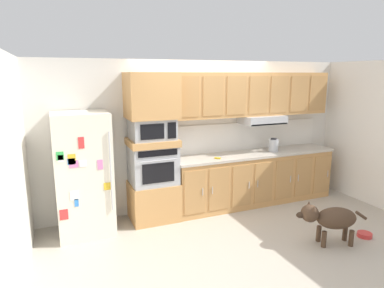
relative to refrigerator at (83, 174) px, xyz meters
name	(u,v)px	position (x,y,z in m)	size (l,w,h in m)	color
ground_plane	(230,227)	(2.02, -0.68, -0.88)	(9.60, 9.60, 0.00)	#B2A899
back_kitchen_wall	(201,134)	(2.02, 0.43, 0.37)	(6.20, 0.12, 2.50)	silver
side_panel_left	(14,167)	(-0.78, -0.68, 0.37)	(0.12, 7.10, 2.50)	silver
side_panel_right	(372,134)	(4.82, -0.68, 0.37)	(0.12, 7.10, 2.50)	white
refrigerator	(83,174)	(0.00, 0.00, 0.00)	(0.76, 0.73, 1.76)	silver
oven_base_cabinet	(154,201)	(1.04, 0.07, -0.58)	(0.74, 0.62, 0.60)	tan
built_in_oven	(153,164)	(1.04, 0.07, 0.02)	(0.70, 0.62, 0.60)	#A8AAAF
appliance_mid_shelf	(152,142)	(1.04, 0.07, 0.37)	(0.74, 0.62, 0.10)	tan
microwave	(152,129)	(1.04, 0.07, 0.58)	(0.64, 0.54, 0.32)	#A8AAAF
appliance_upper_cabinet	(151,96)	(1.04, 0.07, 1.08)	(0.74, 0.62, 0.68)	tan
lower_cabinet_run	(254,179)	(2.90, 0.07, -0.44)	(2.97, 0.63, 0.88)	tan
countertop_slab	(255,154)	(2.90, 0.07, 0.02)	(3.01, 0.64, 0.04)	#BCB2A3
backsplash_panel	(247,136)	(2.90, 0.36, 0.29)	(3.01, 0.02, 0.50)	silver
upper_cabinet_with_hood	(254,96)	(2.91, 0.19, 1.02)	(2.97, 0.48, 0.88)	tan
screwdriver	(218,158)	(2.09, -0.08, 0.05)	(0.17, 0.17, 0.03)	yellow
electric_kettle	(274,145)	(3.25, 0.02, 0.15)	(0.17, 0.17, 0.24)	#A8AAAF
dog	(330,218)	(3.01, -1.64, -0.51)	(0.96, 0.46, 0.59)	#473323
dog_food_bowl	(365,235)	(3.64, -1.68, -0.85)	(0.20, 0.20, 0.06)	red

